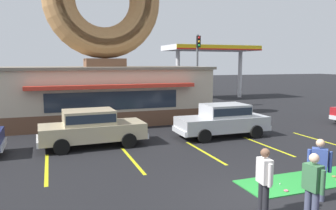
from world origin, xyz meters
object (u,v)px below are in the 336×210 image
(pedestrian_beanie_man, at_px, (313,186))
(traffic_light_pole, at_px, (198,61))
(golf_ball, at_px, (280,184))
(trash_bin, at_px, (212,113))
(car_champagne, at_px, (91,127))
(pedestrian_leather_jacket_man, at_px, (319,167))
(pedestrian_hooded_kid, at_px, (264,179))
(car_silver, at_px, (223,119))

(pedestrian_beanie_man, bearing_deg, traffic_light_pole, 72.61)
(traffic_light_pole, bearing_deg, pedestrian_beanie_man, -107.39)
(golf_ball, height_order, trash_bin, trash_bin)
(car_champagne, bearing_deg, traffic_light_pole, 45.53)
(golf_ball, bearing_deg, pedestrian_leather_jacket_man, -78.93)
(pedestrian_leather_jacket_man, relative_size, pedestrian_beanie_man, 1.00)
(car_champagne, xyz_separation_m, pedestrian_beanie_man, (3.74, -8.73, 0.04))
(pedestrian_beanie_man, bearing_deg, pedestrian_hooded_kid, 132.95)
(golf_ball, distance_m, pedestrian_beanie_man, 2.52)
(golf_ball, relative_size, car_silver, 0.01)
(car_silver, distance_m, trash_bin, 4.32)
(trash_bin, bearing_deg, pedestrian_hooded_kid, -112.07)
(pedestrian_leather_jacket_man, height_order, trash_bin, pedestrian_leather_jacket_man)
(car_champagne, distance_m, traffic_light_pole, 13.87)
(pedestrian_hooded_kid, height_order, trash_bin, pedestrian_hooded_kid)
(pedestrian_hooded_kid, relative_size, traffic_light_pole, 0.28)
(golf_ball, xyz_separation_m, trash_bin, (3.13, 10.32, 0.45))
(trash_bin, bearing_deg, golf_ball, -106.88)
(pedestrian_hooded_kid, bearing_deg, car_champagne, 110.83)
(pedestrian_leather_jacket_man, distance_m, pedestrian_beanie_man, 1.52)
(pedestrian_hooded_kid, distance_m, pedestrian_beanie_man, 1.04)
(golf_ball, relative_size, pedestrian_hooded_kid, 0.03)
(pedestrian_leather_jacket_man, bearing_deg, trash_bin, 75.87)
(pedestrian_beanie_man, xyz_separation_m, traffic_light_pole, (5.77, 18.41, 2.80))
(pedestrian_hooded_kid, height_order, pedestrian_beanie_man, pedestrian_beanie_man)
(pedestrian_beanie_man, bearing_deg, car_champagne, 113.20)
(pedestrian_beanie_man, distance_m, trash_bin, 13.15)
(golf_ball, xyz_separation_m, pedestrian_beanie_man, (-0.92, -2.19, 0.86))
(car_silver, height_order, pedestrian_leather_jacket_man, pedestrian_leather_jacket_man)
(trash_bin, xyz_separation_m, traffic_light_pole, (1.72, 5.91, 3.21))
(pedestrian_hooded_kid, distance_m, pedestrian_leather_jacket_man, 1.88)
(pedestrian_beanie_man, relative_size, traffic_light_pole, 0.28)
(pedestrian_leather_jacket_man, distance_m, trash_bin, 11.88)
(car_champagne, xyz_separation_m, traffic_light_pole, (9.51, 9.69, 2.84))
(golf_ball, height_order, car_silver, car_silver)
(pedestrian_leather_jacket_man, distance_m, traffic_light_pole, 18.24)
(pedestrian_hooded_kid, bearing_deg, trash_bin, 67.93)
(car_silver, bearing_deg, pedestrian_beanie_man, -106.62)
(golf_ball, height_order, car_champagne, car_champagne)
(car_silver, relative_size, trash_bin, 4.69)
(golf_ball, distance_m, trash_bin, 10.79)
(car_silver, xyz_separation_m, traffic_light_pole, (3.24, 9.94, 2.84))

